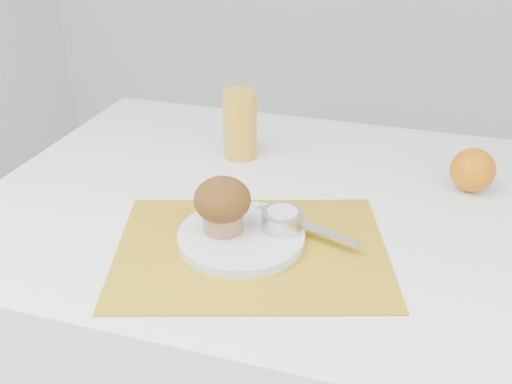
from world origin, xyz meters
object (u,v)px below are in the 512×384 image
(table, at_px, (308,358))
(juice_glass, at_px, (240,124))
(muffin, at_px, (223,204))
(orange, at_px, (473,170))
(plate, at_px, (241,237))

(table, xyz_separation_m, juice_glass, (-0.19, 0.15, 0.44))
(juice_glass, distance_m, muffin, 0.32)
(orange, relative_size, muffin, 0.91)
(table, height_order, muffin, muffin)
(orange, bearing_deg, muffin, -142.65)
(table, height_order, juice_glass, juice_glass)
(plate, distance_m, orange, 0.45)
(orange, distance_m, muffin, 0.48)
(table, height_order, orange, orange)
(table, distance_m, juice_glass, 0.51)
(table, xyz_separation_m, plate, (-0.09, -0.16, 0.39))
(plate, xyz_separation_m, juice_glass, (-0.10, 0.31, 0.06))
(orange, distance_m, juice_glass, 0.45)
(plate, bearing_deg, table, 60.60)
(muffin, bearing_deg, juice_glass, 103.40)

